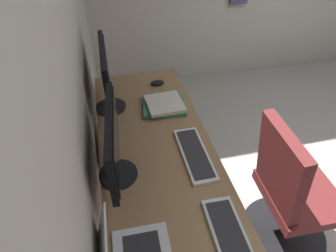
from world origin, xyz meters
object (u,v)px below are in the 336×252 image
at_px(keyboard_spare, 231,241).
at_px(book_stack_near, 164,105).
at_px(monitor_secondary, 106,75).
at_px(keyboard_main, 195,154).
at_px(drawer_pedestal, 149,169).
at_px(monitor_primary, 114,143).
at_px(mouse_main, 157,83).
at_px(office_chair, 289,198).

bearing_deg(keyboard_spare, book_stack_near, 4.17).
relative_size(monitor_secondary, keyboard_main, 1.31).
xyz_separation_m(monitor_secondary, keyboard_main, (-0.55, -0.42, -0.24)).
xyz_separation_m(drawer_pedestal, book_stack_near, (0.18, -0.15, 0.41)).
distance_m(monitor_primary, monitor_secondary, 0.60).
distance_m(monitor_primary, mouse_main, 0.92).
bearing_deg(book_stack_near, monitor_primary, 145.61).
relative_size(keyboard_main, mouse_main, 4.04).
distance_m(keyboard_main, mouse_main, 0.77).
xyz_separation_m(monitor_primary, book_stack_near, (0.52, -0.35, -0.21)).
relative_size(drawer_pedestal, mouse_main, 6.68).
xyz_separation_m(drawer_pedestal, mouse_main, (0.48, -0.16, 0.40)).
height_order(monitor_primary, keyboard_main, monitor_primary).
distance_m(keyboard_spare, book_stack_near, 0.99).
height_order(keyboard_spare, office_chair, office_chair).
bearing_deg(monitor_secondary, mouse_main, -59.44).
xyz_separation_m(monitor_secondary, book_stack_near, (-0.09, -0.35, -0.22)).
height_order(keyboard_spare, mouse_main, mouse_main).
bearing_deg(mouse_main, keyboard_main, -175.64).
distance_m(drawer_pedestal, monitor_primary, 0.73).
bearing_deg(monitor_primary, mouse_main, -24.14).
distance_m(drawer_pedestal, mouse_main, 0.65).
height_order(monitor_secondary, office_chair, monitor_secondary).
bearing_deg(office_chair, monitor_secondary, 51.41).
distance_m(book_stack_near, office_chair, 0.96).
bearing_deg(mouse_main, monitor_primary, 155.86).
bearing_deg(office_chair, keyboard_main, 68.56).
bearing_deg(keyboard_main, monitor_secondary, 37.07).
distance_m(mouse_main, book_stack_near, 0.30).
distance_m(keyboard_main, book_stack_near, 0.47).
xyz_separation_m(keyboard_spare, book_stack_near, (0.99, 0.07, 0.01)).
xyz_separation_m(monitor_primary, mouse_main, (0.81, -0.36, -0.21)).
bearing_deg(keyboard_spare, drawer_pedestal, 15.63).
relative_size(monitor_primary, book_stack_near, 1.77).
bearing_deg(monitor_secondary, keyboard_spare, -158.58).
height_order(keyboard_main, office_chair, office_chair).
distance_m(drawer_pedestal, office_chair, 0.92).
bearing_deg(keyboard_main, book_stack_near, 8.48).
xyz_separation_m(keyboard_spare, office_chair, (0.31, -0.54, -0.28)).
bearing_deg(drawer_pedestal, office_chair, -123.09).
relative_size(monitor_primary, mouse_main, 5.21).
relative_size(monitor_primary, monitor_secondary, 0.99).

